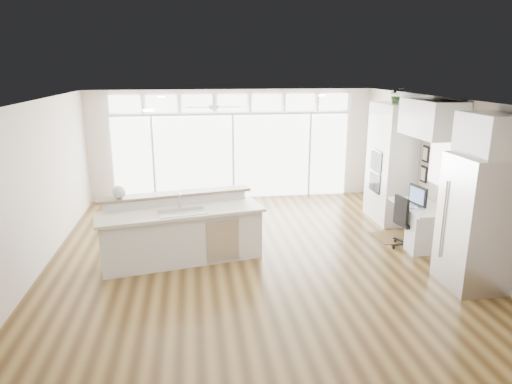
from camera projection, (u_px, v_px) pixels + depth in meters
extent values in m
cube|color=#432E14|center=(255.00, 261.00, 7.86)|extent=(7.00, 8.00, 0.02)
cube|color=silver|center=(254.00, 101.00, 7.14)|extent=(7.00, 8.00, 0.02)
cube|color=beige|center=(233.00, 145.00, 11.32)|extent=(7.00, 0.04, 2.70)
cube|color=beige|center=(321.00, 307.00, 3.68)|extent=(7.00, 0.04, 2.70)
cube|color=beige|center=(30.00, 192.00, 7.03)|extent=(0.04, 8.00, 2.70)
cube|color=beige|center=(453.00, 178.00, 7.96)|extent=(0.04, 8.00, 2.70)
cube|color=silver|center=(233.00, 157.00, 11.34)|extent=(5.80, 0.06, 2.08)
cube|color=silver|center=(232.00, 103.00, 10.99)|extent=(5.90, 0.06, 0.40)
cube|color=white|center=(443.00, 163.00, 8.19)|extent=(0.04, 0.85, 0.85)
cube|color=silver|center=(214.00, 102.00, 9.81)|extent=(1.16, 1.16, 0.32)
cube|color=white|center=(253.00, 101.00, 7.34)|extent=(3.40, 3.00, 0.02)
cube|color=silver|center=(391.00, 163.00, 9.67)|extent=(0.64, 1.20, 2.50)
cube|color=silver|center=(419.00, 225.00, 8.46)|extent=(0.72, 1.30, 0.76)
cube|color=silver|center=(432.00, 118.00, 7.94)|extent=(0.64, 1.30, 0.64)
cube|color=silver|center=(476.00, 223.00, 6.72)|extent=(0.76, 0.90, 2.00)
cube|color=silver|center=(491.00, 135.00, 6.38)|extent=(0.64, 0.90, 0.60)
cube|color=black|center=(425.00, 164.00, 8.82)|extent=(0.06, 0.22, 0.80)
cube|color=silver|center=(182.00, 231.00, 7.70)|extent=(2.92, 1.57, 1.10)
cube|color=#392612|center=(399.00, 237.00, 8.92)|extent=(0.98, 0.74, 0.01)
cube|color=black|center=(410.00, 222.00, 8.28)|extent=(0.56, 0.53, 0.98)
sphere|color=silver|center=(119.00, 192.00, 7.58)|extent=(0.26, 0.26, 0.22)
cube|color=black|center=(418.00, 195.00, 8.29)|extent=(0.16, 0.48, 0.40)
cube|color=silver|center=(408.00, 206.00, 8.32)|extent=(0.18, 0.36, 0.02)
imported|color=#375D28|center=(396.00, 97.00, 9.30)|extent=(0.32, 0.35, 0.25)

